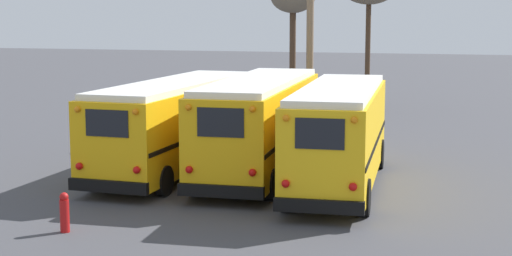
{
  "coord_description": "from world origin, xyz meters",
  "views": [
    {
      "loc": [
        6.81,
        -25.25,
        5.59
      ],
      "look_at": [
        0.0,
        -0.02,
        1.67
      ],
      "focal_mm": 55.0,
      "sensor_mm": 36.0,
      "label": 1
    }
  ],
  "objects_px": {
    "school_bus_0": "(177,122)",
    "utility_pole": "(310,32)",
    "fire_hydrant": "(65,212)",
    "school_bus_1": "(260,123)",
    "school_bus_2": "(339,133)"
  },
  "relations": [
    {
      "from": "school_bus_1",
      "to": "school_bus_2",
      "type": "height_order",
      "value": "school_bus_1"
    },
    {
      "from": "school_bus_0",
      "to": "school_bus_2",
      "type": "relative_size",
      "value": 1.09
    },
    {
      "from": "school_bus_0",
      "to": "school_bus_1",
      "type": "height_order",
      "value": "school_bus_1"
    },
    {
      "from": "fire_hydrant",
      "to": "school_bus_1",
      "type": "bearing_deg",
      "value": 70.51
    },
    {
      "from": "school_bus_0",
      "to": "fire_hydrant",
      "type": "xyz_separation_m",
      "value": [
        0.04,
        -8.16,
        -1.19
      ]
    },
    {
      "from": "school_bus_1",
      "to": "utility_pole",
      "type": "height_order",
      "value": "utility_pole"
    },
    {
      "from": "fire_hydrant",
      "to": "utility_pole",
      "type": "bearing_deg",
      "value": 80.87
    },
    {
      "from": "school_bus_0",
      "to": "utility_pole",
      "type": "bearing_deg",
      "value": 73.1
    },
    {
      "from": "school_bus_0",
      "to": "fire_hydrant",
      "type": "height_order",
      "value": "school_bus_0"
    },
    {
      "from": "utility_pole",
      "to": "fire_hydrant",
      "type": "height_order",
      "value": "utility_pole"
    },
    {
      "from": "school_bus_0",
      "to": "school_bus_2",
      "type": "height_order",
      "value": "school_bus_2"
    },
    {
      "from": "school_bus_1",
      "to": "utility_pole",
      "type": "bearing_deg",
      "value": 90.7
    },
    {
      "from": "school_bus_1",
      "to": "utility_pole",
      "type": "relative_size",
      "value": 1.13
    },
    {
      "from": "school_bus_2",
      "to": "fire_hydrant",
      "type": "height_order",
      "value": "school_bus_2"
    },
    {
      "from": "fire_hydrant",
      "to": "school_bus_2",
      "type": "bearing_deg",
      "value": 49.36
    }
  ]
}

